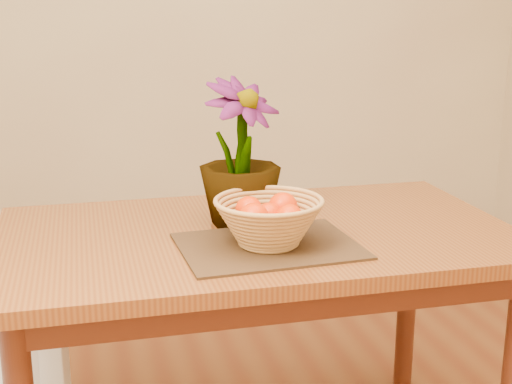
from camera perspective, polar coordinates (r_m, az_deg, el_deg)
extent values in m
cube|color=beige|center=(3.78, -7.28, 14.76)|extent=(4.00, 0.02, 2.70)
cube|color=brown|center=(1.96, 0.15, -3.62)|extent=(1.40, 0.80, 0.04)
cube|color=#441D0F|center=(1.98, 0.14, -5.27)|extent=(1.28, 0.68, 0.08)
cylinder|color=#441D0F|center=(2.35, -16.98, -10.90)|extent=(0.06, 0.06, 0.71)
cylinder|color=#441D0F|center=(2.58, 12.00, -8.21)|extent=(0.06, 0.06, 0.71)
cube|color=#3A2615|center=(1.82, 1.02, -4.34)|extent=(0.46, 0.36, 0.01)
cylinder|color=tan|center=(1.81, 1.02, -4.12)|extent=(0.14, 0.14, 0.01)
sphere|color=#E63A03|center=(1.79, 1.03, -1.85)|extent=(0.06, 0.06, 0.06)
sphere|color=#E63A03|center=(1.84, 2.17, -1.20)|extent=(0.08, 0.08, 0.08)
sphere|color=#E63A03|center=(1.83, -0.58, -1.41)|extent=(0.07, 0.07, 0.07)
sphere|color=#E63A03|center=(1.74, -0.18, -2.12)|extent=(0.08, 0.08, 0.08)
sphere|color=#E63A03|center=(1.76, 2.70, -2.10)|extent=(0.07, 0.07, 0.07)
imported|color=#143F12|center=(1.96, -1.29, 3.18)|extent=(0.31, 0.31, 0.41)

